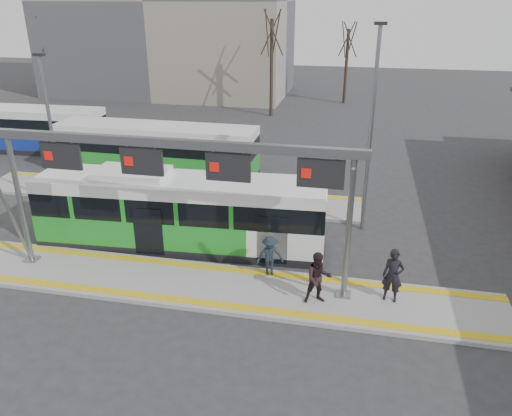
{
  "coord_description": "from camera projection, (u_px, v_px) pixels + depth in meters",
  "views": [
    {
      "loc": [
        5.53,
        -14.58,
        9.71
      ],
      "look_at": [
        1.86,
        3.0,
        1.95
      ],
      "focal_mm": 35.0,
      "sensor_mm": 36.0,
      "label": 1
    }
  ],
  "objects": [
    {
      "name": "ground",
      "position": [
        189.0,
        286.0,
        17.99
      ],
      "size": [
        120.0,
        120.0,
        0.0
      ],
      "primitive_type": "plane",
      "color": "#2D2D30",
      "rests_on": "ground"
    },
    {
      "name": "platform_main",
      "position": [
        188.0,
        284.0,
        17.96
      ],
      "size": [
        22.0,
        3.0,
        0.15
      ],
      "primitive_type": "cube",
      "color": "gray",
      "rests_on": "ground"
    },
    {
      "name": "platform_second",
      "position": [
        165.0,
        195.0,
        25.9
      ],
      "size": [
        20.0,
        3.0,
        0.15
      ],
      "primitive_type": "cube",
      "color": "gray",
      "rests_on": "ground"
    },
    {
      "name": "tactile_main",
      "position": [
        188.0,
        282.0,
        17.92
      ],
      "size": [
        22.0,
        2.65,
        0.02
      ],
      "color": "gold",
      "rests_on": "platform_main"
    },
    {
      "name": "tactile_second",
      "position": [
        173.0,
        185.0,
        26.9
      ],
      "size": [
        20.0,
        0.35,
        0.02
      ],
      "color": "gold",
      "rests_on": "platform_second"
    },
    {
      "name": "gantry",
      "position": [
        174.0,
        170.0,
        16.58
      ],
      "size": [
        13.0,
        1.68,
        5.2
      ],
      "color": "slate",
      "rests_on": "platform_main"
    },
    {
      "name": "hero_bus",
      "position": [
        180.0,
        213.0,
        20.33
      ],
      "size": [
        11.8,
        3.11,
        3.21
      ],
      "rotation": [
        0.0,
        0.0,
        0.05
      ],
      "color": "black",
      "rests_on": "ground"
    },
    {
      "name": "bg_bus_green",
      "position": [
        157.0,
        150.0,
        28.51
      ],
      "size": [
        11.57,
        2.61,
        2.89
      ],
      "rotation": [
        0.0,
        0.0,
        -0.01
      ],
      "color": "black",
      "rests_on": "ground"
    },
    {
      "name": "bg_bus_blue",
      "position": [
        22.0,
        129.0,
        32.94
      ],
      "size": [
        11.03,
        2.86,
        2.85
      ],
      "rotation": [
        0.0,
        0.0,
        0.04
      ],
      "color": "black",
      "rests_on": "ground"
    },
    {
      "name": "passenger_a",
      "position": [
        393.0,
        276.0,
        16.53
      ],
      "size": [
        0.75,
        0.55,
        1.89
      ],
      "primitive_type": "imported",
      "rotation": [
        0.0,
        0.0,
        -0.15
      ],
      "color": "black",
      "rests_on": "platform_main"
    },
    {
      "name": "passenger_b",
      "position": [
        318.0,
        278.0,
        16.44
      ],
      "size": [
        1.06,
        0.93,
        1.83
      ],
      "primitive_type": "imported",
      "rotation": [
        0.0,
        0.0,
        0.31
      ],
      "color": "black",
      "rests_on": "platform_main"
    },
    {
      "name": "passenger_c",
      "position": [
        270.0,
        256.0,
        18.09
      ],
      "size": [
        1.14,
        0.89,
        1.56
      ],
      "primitive_type": "imported",
      "rotation": [
        0.0,
        0.0,
        0.35
      ],
      "color": "#1A252F",
      "rests_on": "platform_main"
    },
    {
      "name": "tree_left",
      "position": [
        272.0,
        33.0,
        40.19
      ],
      "size": [
        1.4,
        1.4,
        8.86
      ],
      "color": "#382B21",
      "rests_on": "ground"
    },
    {
      "name": "tree_mid",
      "position": [
        348.0,
        40.0,
        45.46
      ],
      "size": [
        1.4,
        1.4,
        7.6
      ],
      "color": "#382B21",
      "rests_on": "ground"
    },
    {
      "name": "tree_far",
      "position": [
        47.0,
        34.0,
        47.74
      ],
      "size": [
        1.4,
        1.4,
        8.03
      ],
      "color": "#382B21",
      "rests_on": "ground"
    },
    {
      "name": "lamp_west",
      "position": [
        52.0,
        131.0,
        22.83
      ],
      "size": [
        0.5,
        0.25,
        7.32
      ],
      "color": "slate",
      "rests_on": "ground"
    },
    {
      "name": "lamp_east",
      "position": [
        371.0,
        128.0,
        20.5
      ],
      "size": [
        0.5,
        0.25,
        8.71
      ],
      "color": "slate",
      "rests_on": "ground"
    }
  ]
}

